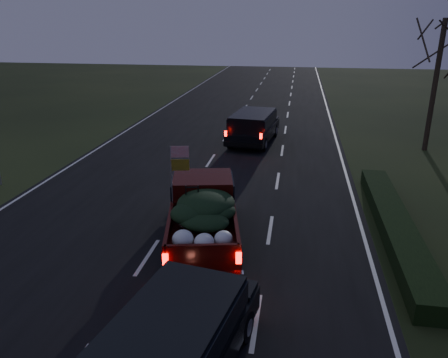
% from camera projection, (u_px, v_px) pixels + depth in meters
% --- Properties ---
extents(ground, '(120.00, 120.00, 0.00)m').
position_uv_depth(ground, '(147.00, 257.00, 13.41)').
color(ground, black).
rests_on(ground, ground).
extents(road_asphalt, '(14.00, 120.00, 0.02)m').
position_uv_depth(road_asphalt, '(147.00, 257.00, 13.41)').
color(road_asphalt, black).
rests_on(road_asphalt, ground).
extents(hedge_row, '(1.00, 10.00, 0.60)m').
position_uv_depth(hedge_row, '(395.00, 225.00, 14.87)').
color(hedge_row, black).
rests_on(hedge_row, ground).
extents(bare_tree_far, '(3.60, 3.60, 7.00)m').
position_uv_depth(bare_tree_far, '(440.00, 54.00, 22.81)').
color(bare_tree_far, black).
rests_on(bare_tree_far, ground).
extents(pickup_truck, '(3.18, 5.84, 2.90)m').
position_uv_depth(pickup_truck, '(203.00, 211.00, 14.07)').
color(pickup_truck, '#3C0B08').
rests_on(pickup_truck, ground).
extents(lead_suv, '(2.78, 5.43, 1.50)m').
position_uv_depth(lead_suv, '(253.00, 124.00, 25.59)').
color(lead_suv, black).
rests_on(lead_suv, ground).
extents(rear_suv, '(2.87, 5.13, 1.39)m').
position_uv_depth(rear_suv, '(173.00, 341.00, 8.38)').
color(rear_suv, black).
rests_on(rear_suv, ground).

